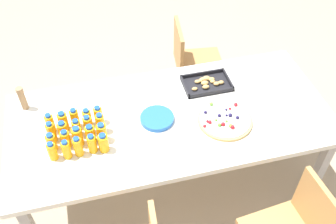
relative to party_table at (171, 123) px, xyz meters
name	(u,v)px	position (x,y,z in m)	size (l,w,h in m)	color
ground_plane	(170,181)	(0.00, 0.00, -0.67)	(12.00, 12.00, 0.00)	tan
party_table	(171,123)	(0.00, 0.00, 0.00)	(2.10, 0.95, 0.74)	silver
chair_far_right	(192,60)	(0.40, 0.83, -0.17)	(0.45, 0.45, 0.83)	#B7844C
juice_bottle_0	(52,151)	(-0.75, -0.16, 0.12)	(0.05, 0.05, 0.13)	#FAAE14
juice_bottle_1	(66,150)	(-0.67, -0.17, 0.12)	(0.05, 0.05, 0.14)	#FAAE14
juice_bottle_2	(78,147)	(-0.60, -0.17, 0.13)	(0.05, 0.05, 0.14)	#F9AD14
juice_bottle_3	(92,144)	(-0.52, -0.16, 0.13)	(0.05, 0.05, 0.14)	#FAAD14
juice_bottle_4	(103,143)	(-0.46, -0.17, 0.12)	(0.06, 0.06, 0.13)	#FAAD14
juice_bottle_5	(52,142)	(-0.75, -0.09, 0.12)	(0.06, 0.06, 0.13)	#FAAD14
juice_bottle_6	(66,139)	(-0.67, -0.09, 0.12)	(0.05, 0.05, 0.13)	#F9AE14
juice_bottle_7	(78,136)	(-0.60, -0.09, 0.13)	(0.06, 0.06, 0.14)	#F9AE14
juice_bottle_8	(90,134)	(-0.52, -0.08, 0.12)	(0.06, 0.06, 0.14)	#F9AE14
juice_bottle_9	(102,133)	(-0.46, -0.09, 0.13)	(0.06, 0.06, 0.14)	#FAAE14
juice_bottle_10	(51,132)	(-0.75, -0.02, 0.13)	(0.05, 0.05, 0.15)	#FAAD14
juice_bottle_11	(63,131)	(-0.68, -0.02, 0.13)	(0.06, 0.06, 0.14)	#FAAC14
juice_bottle_12	(77,128)	(-0.60, -0.01, 0.12)	(0.05, 0.05, 0.13)	#F9AC14
juice_bottle_13	(88,125)	(-0.53, -0.01, 0.13)	(0.05, 0.05, 0.14)	#F9AD14
juice_bottle_14	(100,123)	(-0.45, -0.01, 0.13)	(0.05, 0.05, 0.15)	#F9AE14
juice_bottle_15	(50,123)	(-0.76, 0.06, 0.13)	(0.05, 0.05, 0.15)	#F9AE14
juice_bottle_16	(63,122)	(-0.68, 0.06, 0.13)	(0.06, 0.06, 0.15)	#FAAD14
juice_bottle_17	(75,119)	(-0.60, 0.06, 0.13)	(0.05, 0.05, 0.15)	#F9AD14
juice_bottle_18	(87,118)	(-0.53, 0.06, 0.12)	(0.05, 0.05, 0.13)	#F9AE14
juice_bottle_19	(98,115)	(-0.46, 0.07, 0.12)	(0.05, 0.05, 0.13)	#F9AE14
fruit_pizza	(225,120)	(0.33, -0.13, 0.07)	(0.35, 0.35, 0.05)	tan
snack_tray	(207,83)	(0.32, 0.24, 0.07)	(0.33, 0.22, 0.04)	black
plate_stack	(157,118)	(-0.09, -0.01, 0.08)	(0.22, 0.22, 0.03)	blue
napkin_stack	(272,86)	(0.77, 0.10, 0.07)	(0.15, 0.15, 0.01)	white
cardboard_tube	(22,98)	(-0.92, 0.32, 0.15)	(0.04, 0.04, 0.18)	#9E7A56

